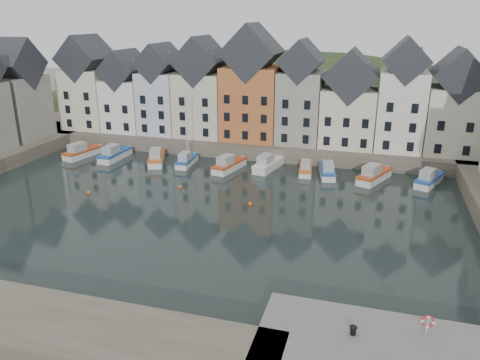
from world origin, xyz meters
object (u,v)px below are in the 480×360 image
at_px(boat_d, 186,160).
at_px(mooring_bollard, 353,330).
at_px(boat_a, 82,152).
at_px(life_ring_post, 428,322).

distance_m(boat_d, mooring_bollard, 43.92).
distance_m(boat_a, mooring_bollard, 55.31).
height_order(boat_d, mooring_bollard, boat_d).
xyz_separation_m(mooring_bollard, life_ring_post, (4.36, 1.35, 0.55)).
bearing_deg(boat_d, life_ring_post, -52.14).
relative_size(mooring_bollard, life_ring_post, 0.43).
bearing_deg(life_ring_post, boat_d, 131.41).
xyz_separation_m(boat_a, mooring_bollard, (42.92, -34.86, 1.54)).
relative_size(boat_d, life_ring_post, 8.61).
height_order(mooring_bollard, life_ring_post, life_ring_post).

